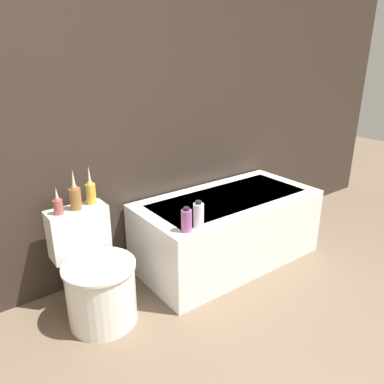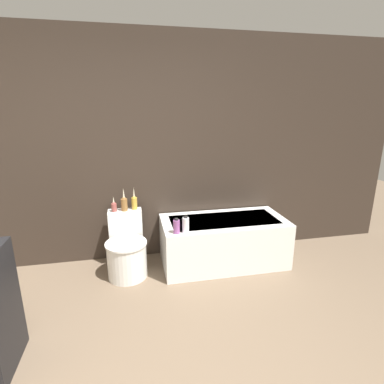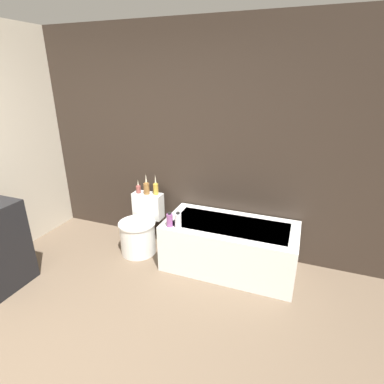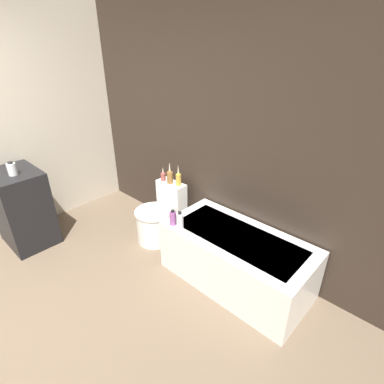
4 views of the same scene
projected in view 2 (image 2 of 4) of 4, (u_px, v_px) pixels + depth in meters
The scene contains 8 objects.
wall_back_tiled at pixel (145, 151), 3.44m from camera, with size 6.40×0.06×2.60m.
bathtub at pixel (223, 241), 3.51m from camera, with size 1.43×0.70×0.54m.
toilet at pixel (127, 251), 3.27m from camera, with size 0.44×0.59×0.66m.
vase_gold at pixel (114, 206), 3.32m from camera, with size 0.06×0.06×0.17m.
vase_silver at pixel (124, 203), 3.34m from camera, with size 0.07×0.07×0.26m.
vase_bronze at pixel (134, 202), 3.39m from camera, with size 0.06×0.06×0.26m.
shampoo_bottle_tall at pixel (177, 226), 3.05m from camera, with size 0.07×0.07×0.16m.
shampoo_bottle_short at pixel (186, 225), 3.07m from camera, with size 0.07×0.07×0.18m.
Camera 2 is at (-0.17, -1.12, 1.79)m, focal length 28.00 mm.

